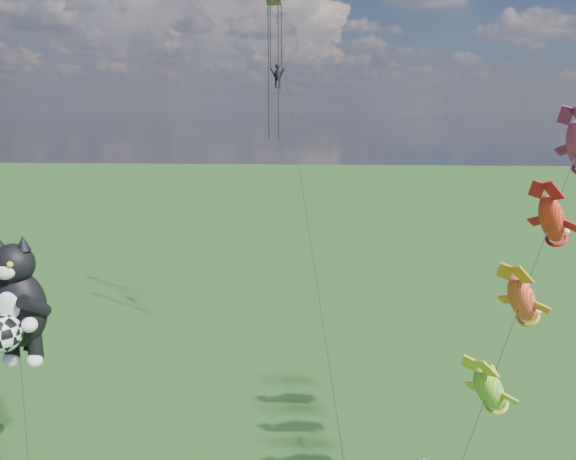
{
  "coord_description": "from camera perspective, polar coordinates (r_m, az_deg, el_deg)",
  "views": [
    {
      "loc": [
        15.46,
        -19.37,
        16.8
      ],
      "look_at": [
        13.74,
        9.63,
        10.45
      ],
      "focal_mm": 35.0,
      "sensor_mm": 36.0,
      "label": 1
    }
  ],
  "objects": [
    {
      "name": "cat_kite_rig",
      "position": [
        28.0,
        -26.0,
        -6.77
      ],
      "size": [
        3.09,
        4.32,
        11.34
      ],
      "rotation": [
        0.0,
        0.0,
        0.42
      ],
      "color": "brown",
      "rests_on": "ground"
    },
    {
      "name": "fish_windsock_rig",
      "position": [
        21.27,
        22.65,
        -6.61
      ],
      "size": [
        10.39,
        12.28,
        18.25
      ],
      "rotation": [
        0.0,
        0.0,
        -0.38
      ],
      "color": "brown",
      "rests_on": "ground"
    },
    {
      "name": "parafoil_rig",
      "position": [
        37.27,
        -0.96,
        17.05
      ],
      "size": [
        5.23,
        16.95,
        26.99
      ],
      "rotation": [
        0.0,
        0.0,
        0.35
      ],
      "color": "brown",
      "rests_on": "ground"
    }
  ]
}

